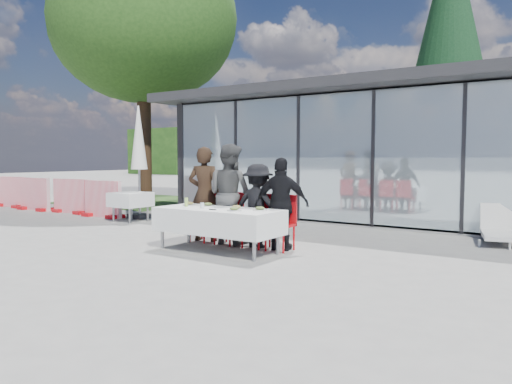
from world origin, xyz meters
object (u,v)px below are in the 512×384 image
Objects in this scene: folded_eyeglasses at (213,210)px; lounger at (499,229)px; plate_a at (189,204)px; plate_extra at (234,209)px; diner_chair_a at (206,213)px; spare_table_left at (130,200)px; diner_chair_c at (259,218)px; deciduous_tree at (143,23)px; diner_chair_b at (231,215)px; construction_barriers at (37,196)px; diner_d at (282,204)px; diner_c at (258,206)px; diner_a at (205,194)px; juice_bottle at (186,202)px; plate_b at (208,205)px; dining_table at (218,221)px; plate_c at (237,207)px; market_umbrella at (139,145)px; diner_b at (230,194)px; plate_d at (260,209)px; conifer_tree at (449,41)px; diner_chair_d at (283,220)px.

folded_eyeglasses is 5.52m from lounger.
plate_a and plate_extra have the same top height.
diner_chair_a is 1.13× the size of spare_table_left.
deciduous_tree is at bearing 148.09° from diner_chair_c.
construction_barriers is at bearing 170.60° from diner_chair_b.
diner_d is at bearing -3.44° from diner_chair_c.
deciduous_tree is at bearing 142.75° from folded_eyeglasses.
diner_c is 1.56× the size of diner_chair_c.
lounger is (8.29, 1.78, -0.30)m from spare_table_left.
diner_d reaches higher than diner_chair_b.
plate_extra is 0.40m from folded_eyeglasses.
diner_a is at bearing -1.61° from diner_c.
plate_a is 1.51× the size of juice_bottle.
diner_chair_b reaches higher than plate_b.
diner_chair_c is (0.35, 0.75, -0.00)m from dining_table.
plate_a is 1.00× the size of plate_c.
construction_barriers reaches higher than diner_chair_a.
market_umbrella reaches higher than diner_chair_c.
plate_c is 5.70m from market_umbrella.
juice_bottle is 5.96m from lounger.
diner_d is 0.96m from plate_extra.
market_umbrella reaches higher than lounger.
plate_d is at bearing 156.72° from diner_b.
juice_bottle reaches higher than spare_table_left.
deciduous_tree reaches higher than diner_chair_c.
plate_c is at bearing -92.78° from diner_chair_c.
plate_a is 8.35m from construction_barriers.
diner_a is 8.14m from construction_barriers.
construction_barriers is 0.74× the size of conifer_tree.
plate_c reaches higher than lounger.
diner_chair_d is 5.38m from spare_table_left.
dining_table reaches higher than lounger.
diner_chair_a is 1.00× the size of diner_chair_d.
plate_a is at bearing -160.33° from diner_chair_d.
diner_chair_a and diner_chair_d have the same top height.
plate_c is 1.00× the size of plate_extra.
plate_c and plate_d have the same top height.
plate_a is at bearing -173.51° from plate_b.
folded_eyeglasses is (-0.39, -0.08, -0.02)m from plate_extra.
conifer_tree is (1.46, 13.00, 5.21)m from plate_a.
construction_barriers is (-9.25, 1.46, -0.32)m from diner_c.
plate_a is (-1.66, -0.56, -0.04)m from diner_d.
diner_d is 12.09m from deciduous_tree.
dining_table is at bearing -27.39° from plate_b.
diner_chair_a is 1.00× the size of diner_chair_c.
plate_b is (-0.74, -0.52, 0.02)m from diner_c.
diner_a is at bearing -36.20° from deciduous_tree.
conifer_tree is (-0.19, 12.41, 5.45)m from diner_chair_d.
diner_d is (1.76, -0.00, -0.10)m from diner_a.
plate_a is 5.92m from lounger.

